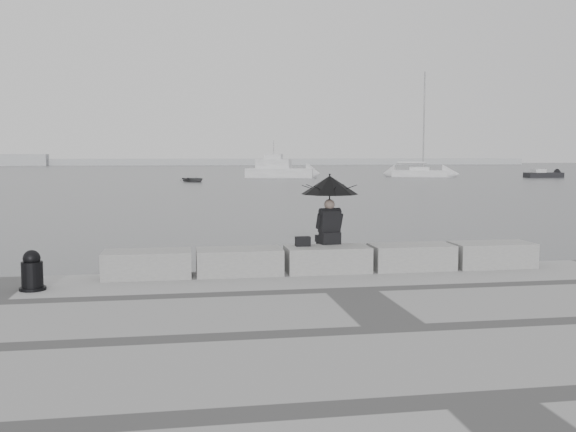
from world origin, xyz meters
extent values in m
plane|color=#4A4C4F|center=(0.00, 0.00, 0.00)|extent=(360.00, 360.00, 0.00)
cube|color=gray|center=(0.00, -7.00, 0.25)|extent=(34.00, 14.00, 0.50)
cube|color=gray|center=(-3.40, -0.45, 0.75)|extent=(1.60, 0.80, 0.50)
cube|color=gray|center=(-1.70, -0.45, 0.75)|extent=(1.60, 0.80, 0.50)
cube|color=gray|center=(0.00, -0.45, 0.75)|extent=(1.60, 0.80, 0.50)
cube|color=gray|center=(1.70, -0.45, 0.75)|extent=(1.60, 0.80, 0.50)
cube|color=gray|center=(3.40, -0.45, 0.75)|extent=(1.60, 0.80, 0.50)
sphere|color=#726056|center=(0.13, -0.05, 1.78)|extent=(0.21, 0.21, 0.21)
cylinder|color=black|center=(0.13, -0.06, 1.85)|extent=(0.02, 0.02, 1.00)
cone|color=black|center=(0.13, -0.06, 2.17)|extent=(1.14, 1.14, 0.37)
sphere|color=black|center=(0.13, -0.06, 2.37)|extent=(0.04, 0.04, 0.04)
cube|color=black|center=(-0.45, -0.32, 1.09)|extent=(0.29, 0.16, 0.18)
cylinder|color=black|center=(-5.23, -1.29, 0.53)|extent=(0.43, 0.43, 0.06)
cylinder|color=black|center=(-5.23, -1.29, 0.74)|extent=(0.35, 0.35, 0.49)
sphere|color=black|center=(-5.23, -1.29, 1.04)|extent=(0.28, 0.28, 0.28)
cube|color=#A4A7AA|center=(0.00, 155.00, 0.80)|extent=(180.00, 6.00, 1.60)
cube|color=silver|center=(26.30, 63.26, 0.35)|extent=(7.09, 4.87, 0.90)
cube|color=silver|center=(26.30, 63.26, 0.95)|extent=(2.79, 2.40, 0.50)
cylinder|color=gray|center=(26.30, 63.26, 6.80)|extent=(0.16, 0.16, 12.00)
cylinder|color=gray|center=(26.30, 63.26, 1.60)|extent=(3.49, 1.59, 0.10)
cube|color=silver|center=(8.83, 63.03, 0.50)|extent=(8.46, 5.21, 1.20)
cube|color=silver|center=(8.83, 63.03, 1.60)|extent=(4.49, 3.36, 1.20)
cube|color=silver|center=(8.83, 63.03, 2.50)|extent=(2.40, 2.15, 0.60)
cylinder|color=gray|center=(8.83, 63.03, 3.60)|extent=(0.08, 0.08, 1.60)
cube|color=black|center=(39.86, 58.09, 0.25)|extent=(4.49, 1.72, 0.70)
cube|color=silver|center=(39.86, 58.09, 0.75)|extent=(1.37, 1.23, 0.50)
imported|color=slate|center=(-1.57, 52.95, 0.26)|extent=(3.21, 2.94, 0.52)
camera|label=1|loc=(-2.75, -12.38, 2.77)|focal=40.00mm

